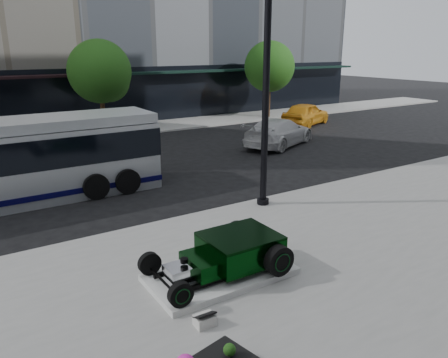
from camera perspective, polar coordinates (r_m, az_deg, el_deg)
ground at (r=16.48m, az=-4.60°, el=-2.07°), size 120.00×120.00×0.00m
sidewalk_far at (r=29.21m, az=-17.79°, el=5.66°), size 70.00×4.00×0.12m
street_trees at (r=28.19m, az=-15.67°, el=13.08°), size 29.80×3.80×5.70m
display_plinth at (r=10.54m, az=-0.44°, el=-12.32°), size 3.40×1.80×0.15m
hot_rod at (r=10.47m, az=1.11°, el=-9.44°), size 3.22×2.00×0.81m
info_plaque at (r=8.94m, az=-2.52°, el=-17.88°), size 0.41×0.31×0.31m
lamppost at (r=14.40m, az=5.45°, el=9.78°), size 0.41×0.41×7.48m
white_sedan at (r=24.73m, az=7.21°, el=6.10°), size 5.72×4.08×1.54m
yellow_taxi at (r=31.68m, az=10.62°, el=8.37°), size 5.09×3.56×1.61m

